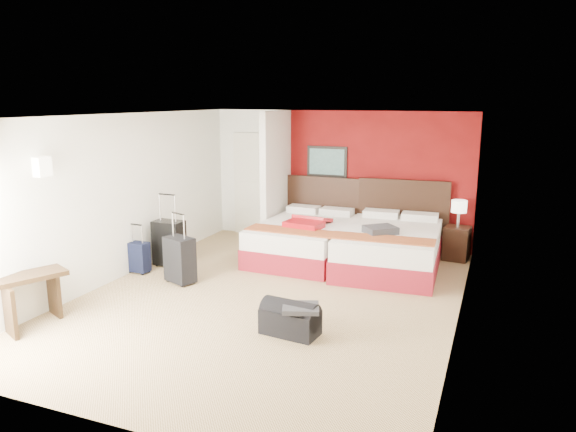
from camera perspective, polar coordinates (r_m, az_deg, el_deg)
The scene contains 17 objects.
ground at distance 7.60m, azimuth -1.93°, elevation -8.62°, with size 6.50×6.50×0.00m, color tan.
room_walls at distance 9.11m, azimuth -6.53°, elevation 3.03°, with size 5.02×6.52×2.50m.
red_accent_panel at distance 10.06m, azimuth 9.37°, elevation 3.79°, with size 3.50×0.04×2.50m, color maroon.
partition_wall at distance 10.00m, azimuth -1.27°, elevation 3.90°, with size 0.12×1.20×2.50m, color silver.
entry_door at distance 10.87m, azimuth -3.70°, elevation 3.36°, with size 0.82×0.06×2.05m, color silver.
bed_left at distance 9.30m, azimuth 1.76°, elevation -2.64°, with size 1.47×2.10×0.63m, color white.
bed_right at distance 8.89m, azimuth 10.69°, elevation -3.48°, with size 1.53×2.19×0.66m, color silver.
red_suitcase_open at distance 9.09m, azimuth 2.15°, elevation -0.62°, with size 0.61×0.83×0.10m, color #AC0E16.
jacket_bundle at distance 8.53m, azimuth 9.74°, elevation -1.45°, with size 0.47×0.37×0.11m, color #3B3B41.
nightstand at distance 9.69m, azimuth 17.40°, elevation -2.76°, with size 0.41×0.41×0.57m, color black.
table_lamp at distance 9.58m, azimuth 17.60°, elevation 0.23°, with size 0.26×0.26×0.46m, color white.
suitcase_black at distance 9.10m, azimuth -12.45°, elevation -2.95°, with size 0.49×0.30×0.73m, color black.
suitcase_charcoal at distance 8.24m, azimuth -11.36°, elevation -4.72°, with size 0.46×0.28×0.67m, color black.
suitcase_navy at distance 8.88m, azimuth -15.54°, elevation -4.36°, with size 0.34×0.21×0.47m, color black.
duffel_bag at distance 6.44m, azimuth 0.23°, elevation -10.98°, with size 0.67×0.36×0.34m, color black.
jacket_draped at distance 6.27m, azimuth 1.35°, elevation -9.69°, with size 0.42×0.35×0.06m, color #313136.
desk at distance 7.31m, azimuth -25.39°, elevation -7.99°, with size 0.40×0.79×0.66m, color #321F10.
Camera 1 is at (2.85, -6.50, 2.72)m, focal length 33.62 mm.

